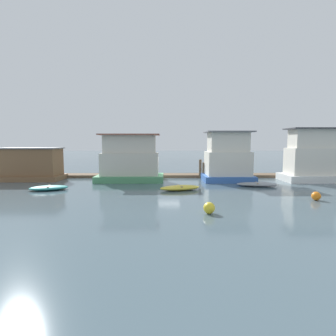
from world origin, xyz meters
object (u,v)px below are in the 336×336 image
object	(u,v)px
dinghy_yellow	(180,188)
mooring_post_near_right	(204,170)
dinghy_grey	(257,184)
mooring_post_far_right	(200,169)
houseboat_brown	(31,164)
buoy_orange	(316,196)
houseboat_blue	(227,159)
mooring_post_far_left	(123,170)
dinghy_teal	(49,188)
houseboat_green	(130,161)
buoy_yellow	(209,208)
houseboat_white	(311,158)

from	to	relation	value
dinghy_yellow	mooring_post_near_right	world-z (taller)	mooring_post_near_right
dinghy_grey	mooring_post_far_right	world-z (taller)	mooring_post_far_right
houseboat_brown	buoy_orange	world-z (taller)	houseboat_brown
houseboat_blue	dinghy_grey	world-z (taller)	houseboat_blue
mooring_post_near_right	mooring_post_far_left	size ratio (longest dim) A/B	0.97
houseboat_blue	buoy_orange	xyz separation A→B (m)	(3.93, -9.46, -1.99)
dinghy_teal	mooring_post_near_right	world-z (taller)	mooring_post_near_right
houseboat_green	houseboat_blue	distance (m)	10.08
dinghy_yellow	mooring_post_far_right	xyz separation A→B (m)	(2.64, 7.31, 0.83)
dinghy_yellow	buoy_orange	xyz separation A→B (m)	(9.16, -3.91, 0.09)
houseboat_blue	buoy_yellow	bearing A→B (deg)	-107.29
houseboat_brown	mooring_post_far_left	bearing A→B (deg)	7.12
mooring_post_far_right	buoy_yellow	bearing A→B (deg)	-95.45
mooring_post_far_right	buoy_orange	distance (m)	13.00
houseboat_white	dinghy_yellow	size ratio (longest dim) A/B	1.55
dinghy_teal	mooring_post_far_right	bearing A→B (deg)	27.77
dinghy_grey	buoy_orange	distance (m)	6.11
dinghy_yellow	buoy_orange	distance (m)	9.96
mooring_post_far_left	dinghy_yellow	bearing A→B (deg)	-51.08
dinghy_yellow	buoy_yellow	world-z (taller)	buoy_yellow
houseboat_blue	dinghy_yellow	size ratio (longest dim) A/B	1.39
houseboat_blue	mooring_post_far_left	distance (m)	11.35
houseboat_green	mooring_post_far_left	distance (m)	2.55
mooring_post_near_right	mooring_post_far_right	bearing A→B (deg)	180.00
buoy_yellow	houseboat_brown	bearing A→B (deg)	141.39
houseboat_green	mooring_post_far_right	bearing A→B (deg)	14.92
mooring_post_near_right	dinghy_grey	bearing A→B (deg)	-53.69
mooring_post_far_right	houseboat_brown	bearing A→B (deg)	-176.23
dinghy_teal	mooring_post_near_right	xyz separation A→B (m)	(13.99, 7.16, 0.68)
houseboat_blue	buoy_yellow	size ratio (longest dim) A/B	7.83
dinghy_teal	buoy_yellow	size ratio (longest dim) A/B	5.14
mooring_post_near_right	mooring_post_far_right	world-z (taller)	mooring_post_far_right
houseboat_blue	mooring_post_far_right	bearing A→B (deg)	145.83
dinghy_teal	mooring_post_far_left	xyz separation A→B (m)	(5.06, 7.16, 0.71)
buoy_orange	houseboat_brown	bearing A→B (deg)	157.81
dinghy_yellow	buoy_orange	size ratio (longest dim) A/B	6.04
mooring_post_near_right	buoy_orange	xyz separation A→B (m)	(6.13, -11.22, -0.57)
dinghy_grey	houseboat_white	bearing A→B (deg)	26.29
mooring_post_far_left	dinghy_grey	bearing A→B (deg)	-22.94
dinghy_grey	houseboat_green	bearing A→B (deg)	163.66
houseboat_white	mooring_post_far_left	distance (m)	19.82
houseboat_brown	buoy_orange	size ratio (longest dim) A/B	10.67
dinghy_teal	buoy_yellow	distance (m)	14.26
dinghy_teal	mooring_post_far_left	bearing A→B (deg)	54.76
houseboat_green	dinghy_yellow	distance (m)	7.43
houseboat_blue	dinghy_yellow	xyz separation A→B (m)	(-5.22, -5.55, -2.08)
buoy_yellow	mooring_post_far_right	bearing A→B (deg)	84.55
houseboat_brown	buoy_orange	distance (m)	26.59
houseboat_white	buoy_yellow	bearing A→B (deg)	-135.36
dinghy_grey	buoy_orange	world-z (taller)	buoy_orange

